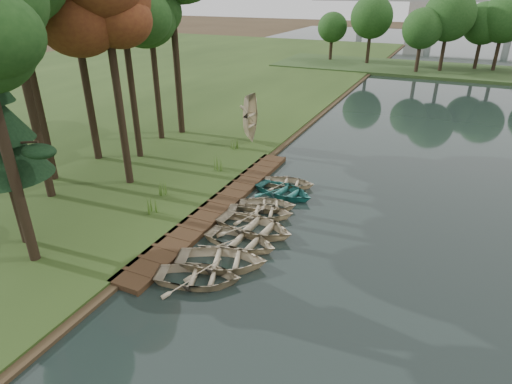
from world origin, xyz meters
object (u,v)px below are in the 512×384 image
at_px(rowboat_2, 241,239).
at_px(stored_rowboat, 251,137).
at_px(rowboat_1, 222,258).
at_px(rowboat_0, 198,275).
at_px(boardwalk, 220,205).

bearing_deg(rowboat_2, stored_rowboat, 26.84).
bearing_deg(rowboat_2, rowboat_1, -176.88).
height_order(rowboat_0, rowboat_1, rowboat_1).
height_order(rowboat_1, rowboat_2, rowboat_1).
bearing_deg(rowboat_0, boardwalk, 3.25).
height_order(boardwalk, rowboat_1, rowboat_1).
distance_m(rowboat_1, rowboat_2, 1.82).
height_order(rowboat_0, rowboat_2, rowboat_2).
distance_m(rowboat_0, stored_rowboat, 17.04).
xyz_separation_m(boardwalk, rowboat_1, (2.80, -4.87, 0.31)).
bearing_deg(rowboat_0, rowboat_2, -24.45).
bearing_deg(stored_rowboat, rowboat_1, -158.91).
bearing_deg(rowboat_1, rowboat_2, -18.96).
xyz_separation_m(rowboat_0, stored_rowboat, (-5.25, 16.21, 0.27)).
relative_size(rowboat_1, stored_rowboat, 1.07).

